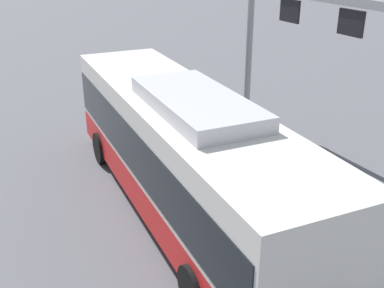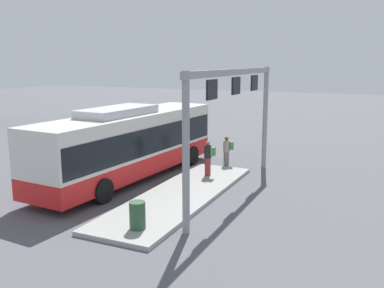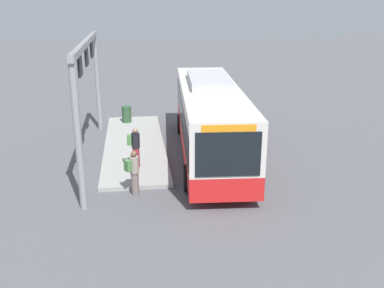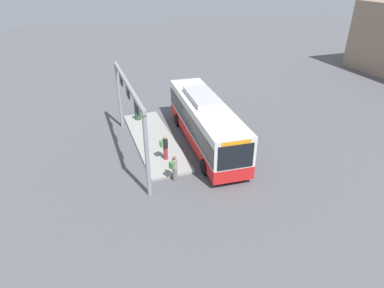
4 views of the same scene
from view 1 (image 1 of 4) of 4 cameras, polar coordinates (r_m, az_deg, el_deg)
ground_plane at (r=12.63m, az=-1.14°, el=-8.08°), size 120.00×120.00×0.00m
platform_curb at (r=13.25m, az=15.26°, el=-6.96°), size 10.00×2.80×0.16m
bus_main at (r=11.77m, az=-1.20°, el=-0.57°), size 11.41×3.34×3.46m
person_boarding at (r=16.76m, az=3.39°, el=3.53°), size 0.54×0.61×1.67m
person_waiting_near at (r=14.86m, az=7.80°, el=1.31°), size 0.35×0.53×1.67m
platform_sign_gantry at (r=14.12m, az=18.21°, el=10.81°), size 9.87×0.24×5.20m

